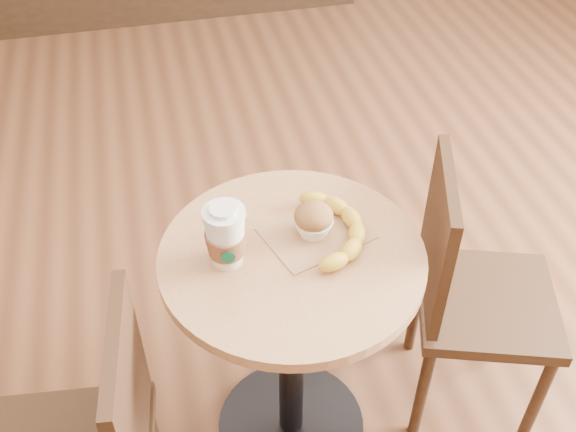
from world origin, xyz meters
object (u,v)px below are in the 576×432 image
at_px(chair_right, 468,290).
at_px(coffee_cup, 226,238).
at_px(cafe_table, 292,321).
at_px(muffin, 314,220).
at_px(banana, 338,227).

height_order(chair_right, coffee_cup, coffee_cup).
height_order(cafe_table, muffin, muffin).
xyz_separation_m(chair_right, coffee_cup, (-0.65, -0.01, 0.35)).
bearing_deg(coffee_cup, muffin, 13.99).
height_order(chair_right, banana, chair_right).
bearing_deg(chair_right, coffee_cup, 109.40).
distance_m(cafe_table, banana, 0.30).
relative_size(muffin, banana, 0.32).
relative_size(chair_right, banana, 2.89).
relative_size(cafe_table, chair_right, 0.87).
relative_size(coffee_cup, muffin, 1.69).
distance_m(cafe_table, muffin, 0.30).
bearing_deg(cafe_table, muffin, 37.76).
height_order(coffee_cup, muffin, coffee_cup).
xyz_separation_m(cafe_table, chair_right, (0.50, 0.02, -0.03)).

